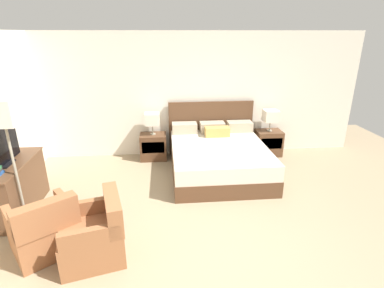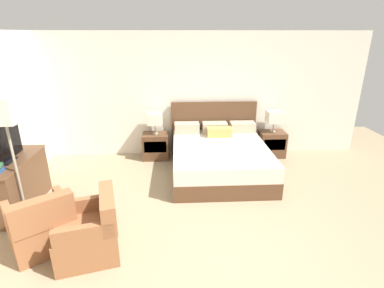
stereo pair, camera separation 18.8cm
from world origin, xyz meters
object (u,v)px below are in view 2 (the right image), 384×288
dresser (14,184)px  table_lamp_left (155,119)px  bed (219,157)px  floor_lamp (5,118)px  nightstand_left (156,146)px  nightstand_right (272,144)px  tv (2,142)px  armchair_companion (90,232)px  table_lamp_right (274,117)px  armchair_by_window (42,226)px

dresser → table_lamp_left: bearing=42.4°
bed → floor_lamp: bearing=-153.5°
nightstand_left → nightstand_right: same height
tv → armchair_companion: (1.36, -1.01, -0.78)m
table_lamp_right → nightstand_left: bearing=-180.0°
tv → floor_lamp: floor_lamp is taller
tv → armchair_by_window: size_ratio=0.93×
armchair_by_window → nightstand_right: bearing=36.5°
table_lamp_left → armchair_by_window: (-1.21, -2.69, -0.57)m
bed → table_lamp_right: 1.52m
table_lamp_right → armchair_companion: bearing=-136.7°
dresser → nightstand_right: bearing=22.1°
nightstand_left → nightstand_right: 2.43m
bed → table_lamp_right: size_ratio=4.59×
armchair_by_window → armchair_companion: size_ratio=1.15×
nightstand_right → armchair_by_window: (-3.64, -2.69, 0.02)m
table_lamp_right → tv: size_ratio=0.50×
nightstand_right → armchair_companion: (-3.02, -2.85, 0.02)m
tv → armchair_by_window: (0.74, -0.86, -0.78)m
armchair_companion → floor_lamp: floor_lamp is taller
nightstand_left → table_lamp_left: size_ratio=1.20×
nightstand_right → table_lamp_left: 2.50m
nightstand_right → armchair_by_window: size_ratio=0.55×
nightstand_left → dresser: 2.64m
table_lamp_right → tv: bearing=-157.2°
floor_lamp → bed: bearing=26.5°
nightstand_left → armchair_by_window: armchair_by_window is taller
bed → dresser: (-3.17, -1.05, 0.09)m
dresser → floor_lamp: bearing=-52.6°
armchair_by_window → armchair_companion: (0.62, -0.15, 0.00)m
nightstand_right → dresser: bearing=-157.9°
table_lamp_right → dresser: table_lamp_right is taller
armchair_companion → floor_lamp: size_ratio=0.48×
table_lamp_left → table_lamp_right: 2.43m
bed → dresser: bearing=-161.6°
table_lamp_right → floor_lamp: 4.67m
tv → armchair_companion: size_ratio=1.06×
bed → armchair_by_window: size_ratio=2.12×
bed → tv: 3.44m
nightstand_left → floor_lamp: floor_lamp is taller
dresser → floor_lamp: (0.29, -0.38, 1.09)m
nightstand_right → armchair_companion: bearing=-136.7°
nightstand_right → table_lamp_left: (-2.43, 0.00, 0.59)m
nightstand_left → armchair_companion: (-0.59, -2.85, 0.02)m
table_lamp_right → armchair_companion: size_ratio=0.53×
nightstand_right → armchair_companion: 4.15m
floor_lamp → tv: bearing=131.6°
nightstand_left → table_lamp_right: size_ratio=1.20×
nightstand_left → dresser: bearing=-137.6°
armchair_companion → armchair_by_window: bearing=165.9°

